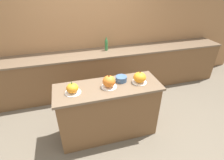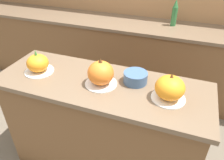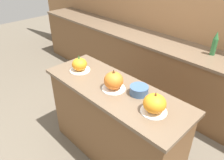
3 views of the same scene
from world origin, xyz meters
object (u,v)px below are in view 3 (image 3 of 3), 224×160
at_px(pumpkin_cake_center, 114,81).
at_px(bottle_tall, 215,44).
at_px(pumpkin_cake_right, 155,104).
at_px(mixing_bowl, 139,90).
at_px(pumpkin_cake_left, 80,65).

distance_m(pumpkin_cake_center, bottle_tall, 1.44).
bearing_deg(pumpkin_cake_right, pumpkin_cake_center, 179.72).
bearing_deg(mixing_bowl, pumpkin_cake_left, -171.00).
bearing_deg(pumpkin_cake_center, mixing_bowl, 26.03).
height_order(pumpkin_cake_right, bottle_tall, bottle_tall).
relative_size(pumpkin_cake_center, bottle_tall, 0.75).
xyz_separation_m(pumpkin_cake_left, mixing_bowl, (0.73, 0.12, -0.03)).
xyz_separation_m(pumpkin_cake_left, pumpkin_cake_right, (0.98, 0.01, 0.01)).
bearing_deg(pumpkin_cake_left, mixing_bowl, 9.00).
bearing_deg(pumpkin_cake_left, pumpkin_cake_center, 0.98).
distance_m(pumpkin_cake_left, pumpkin_cake_right, 0.98).
relative_size(pumpkin_cake_center, pumpkin_cake_right, 1.03).
bearing_deg(pumpkin_cake_center, bottle_tall, 77.35).
bearing_deg(pumpkin_cake_left, pumpkin_cake_right, 0.37).
relative_size(bottle_tall, mixing_bowl, 1.77).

